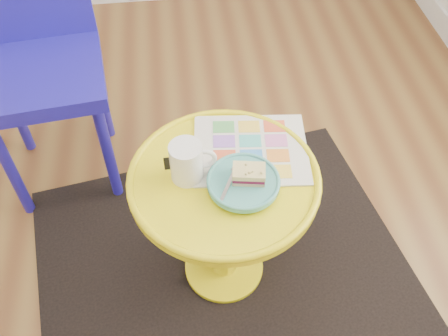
{
  "coord_description": "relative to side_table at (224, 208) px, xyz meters",
  "views": [
    {
      "loc": [
        0.52,
        -0.76,
        1.61
      ],
      "look_at": [
        0.62,
        0.14,
        0.56
      ],
      "focal_mm": 40.0,
      "sensor_mm": 36.0,
      "label": 1
    }
  ],
  "objects": [
    {
      "name": "cake_slice",
      "position": [
        0.06,
        -0.04,
        0.2
      ],
      "size": [
        0.1,
        0.07,
        0.04
      ],
      "rotation": [
        0.0,
        0.0,
        -0.17
      ],
      "color": "#D3BC8C",
      "rests_on": "plate"
    },
    {
      "name": "side_table",
      "position": [
        0.0,
        0.0,
        0.0
      ],
      "size": [
        0.55,
        0.55,
        0.52
      ],
      "color": "yellow",
      "rests_on": "ground"
    },
    {
      "name": "fork",
      "position": [
        0.01,
        -0.04,
        0.18
      ],
      "size": [
        0.08,
        0.14,
        0.0
      ],
      "rotation": [
        0.0,
        0.0,
        -0.46
      ],
      "color": "silver",
      "rests_on": "plate"
    },
    {
      "name": "plate",
      "position": [
        0.05,
        -0.04,
        0.17
      ],
      "size": [
        0.2,
        0.2,
        0.02
      ],
      "color": "#4FA79F",
      "rests_on": "newspaper"
    },
    {
      "name": "mug",
      "position": [
        -0.1,
        0.02,
        0.21
      ],
      "size": [
        0.13,
        0.09,
        0.12
      ],
      "rotation": [
        0.0,
        0.0,
        -0.0
      ],
      "color": "white",
      "rests_on": "side_table"
    },
    {
      "name": "rug",
      "position": [
        -0.0,
        -0.0,
        -0.37
      ],
      "size": [
        1.47,
        1.31,
        0.01
      ],
      "primitive_type": "cube",
      "rotation": [
        0.0,
        0.0,
        0.17
      ],
      "color": "black",
      "rests_on": "ground"
    },
    {
      "name": "newspaper",
      "position": [
        0.09,
        0.1,
        0.15
      ],
      "size": [
        0.36,
        0.32,
        0.01
      ],
      "primitive_type": "cube",
      "rotation": [
        0.0,
        0.0,
        -0.1
      ],
      "color": "silver",
      "rests_on": "side_table"
    },
    {
      "name": "chair",
      "position": [
        -0.59,
        0.63,
        0.19
      ],
      "size": [
        0.49,
        0.49,
        0.99
      ],
      "rotation": [
        0.0,
        0.0,
        0.12
      ],
      "color": "#2018A1",
      "rests_on": "ground"
    },
    {
      "name": "floor",
      "position": [
        -0.62,
        -0.14,
        -0.37
      ],
      "size": [
        4.0,
        4.0,
        0.0
      ],
      "primitive_type": "plane",
      "color": "brown",
      "rests_on": "ground"
    }
  ]
}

